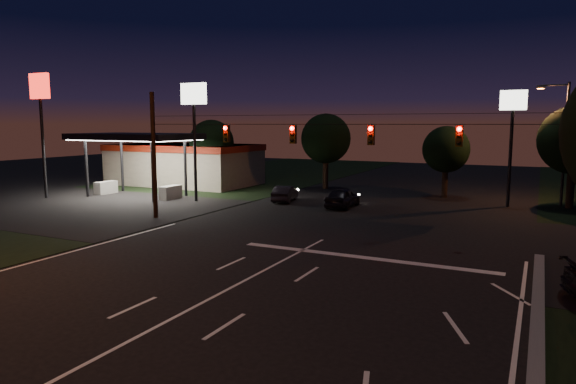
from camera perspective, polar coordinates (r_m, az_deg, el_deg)
The scene contains 16 objects.
ground at distance 15.60m, azimuth -17.00°, elevation -15.46°, with size 140.00×140.00×0.00m, color black.
cross_street_left at distance 40.38m, azimuth -22.16°, elevation -1.56°, with size 20.00×16.00×0.02m, color black.
stop_bar at distance 23.71m, azimuth 8.29°, elevation -7.19°, with size 12.00×0.50×0.01m, color silver.
utility_pole_left at distance 34.10m, azimuth -14.45°, elevation -2.83°, with size 0.28×0.28×8.00m, color black.
signal_span at distance 27.21m, azimuth 4.75°, elevation 6.47°, with size 24.00×0.40×1.56m.
gas_station at distance 51.84m, azimuth -11.73°, elevation 3.39°, with size 14.20×16.10×5.25m.
pole_sign_left_near at distance 40.29m, azimuth -10.41°, elevation 8.82°, with size 2.20×0.30×9.10m.
pole_sign_left_far at distance 45.85m, azimuth -25.80°, elevation 8.82°, with size 2.00×0.30×10.00m.
pole_sign_right at distance 40.39m, azimuth 23.66°, elevation 7.26°, with size 1.80×0.30×8.40m.
street_light_right_far at distance 42.36m, azimuth 28.11°, elevation 5.64°, with size 2.20×0.35×9.00m.
tree_far_a at distance 49.23m, azimuth -8.40°, elevation 5.44°, with size 4.20×4.20×6.42m.
tree_far_b at distance 47.99m, azimuth 4.30°, elevation 5.87°, with size 4.60×4.60×6.98m.
tree_far_c at distance 44.05m, azimuth 17.20°, elevation 4.48°, with size 3.80×3.80×5.86m.
tree_far_d at distance 41.53m, azimuth 29.19°, elevation 4.97°, with size 4.80×4.80×7.30m.
car_oncoming_a at distance 37.43m, azimuth 6.07°, elevation -0.62°, with size 1.68×4.16×1.42m, color black.
car_oncoming_b at distance 40.04m, azimuth -0.35°, elevation -0.18°, with size 1.30×3.74×1.23m, color black.
Camera 1 is at (10.01, -10.34, 6.02)m, focal length 32.00 mm.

